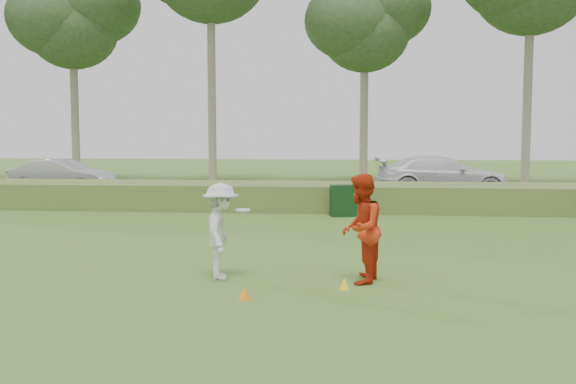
# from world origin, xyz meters

# --- Properties ---
(ground) EXTENTS (120.00, 120.00, 0.00)m
(ground) POSITION_xyz_m (0.00, 0.00, 0.00)
(ground) COLOR #3C6521
(ground) RESTS_ON ground
(reed_strip) EXTENTS (80.00, 3.00, 0.90)m
(reed_strip) POSITION_xyz_m (0.00, 12.00, 0.45)
(reed_strip) COLOR #4E6829
(reed_strip) RESTS_ON ground
(park_road) EXTENTS (80.00, 6.00, 0.06)m
(park_road) POSITION_xyz_m (0.00, 17.00, 0.03)
(park_road) COLOR #2D2D2D
(park_road) RESTS_ON ground
(tree_2) EXTENTS (6.50, 6.50, 12.00)m
(tree_2) POSITION_xyz_m (-14.00, 24.00, 8.97)
(tree_2) COLOR gray
(tree_2) RESTS_ON ground
(tree_4) EXTENTS (6.24, 6.24, 11.50)m
(tree_4) POSITION_xyz_m (2.00, 24.50, 8.59)
(tree_4) COLOR gray
(tree_4) RESTS_ON ground
(player_white) EXTENTS (0.93, 1.20, 1.74)m
(player_white) POSITION_xyz_m (-0.88, 0.75, 0.87)
(player_white) COLOR silver
(player_white) RESTS_ON ground
(player_red) EXTENTS (0.89, 1.05, 1.92)m
(player_red) POSITION_xyz_m (1.63, 0.68, 0.96)
(player_red) COLOR red
(player_red) RESTS_ON ground
(cone_orange) EXTENTS (0.19, 0.19, 0.20)m
(cone_orange) POSITION_xyz_m (-0.21, -0.68, 0.10)
(cone_orange) COLOR orange
(cone_orange) RESTS_ON ground
(cone_yellow) EXTENTS (0.18, 0.18, 0.20)m
(cone_yellow) POSITION_xyz_m (1.35, 0.14, 0.10)
(cone_yellow) COLOR yellow
(cone_yellow) RESTS_ON ground
(utility_cabinet) EXTENTS (0.90, 0.68, 1.01)m
(utility_cabinet) POSITION_xyz_m (1.17, 10.04, 0.51)
(utility_cabinet) COLOR black
(utility_cabinet) RESTS_ON ground
(car_mid) EXTENTS (4.69, 1.99, 1.50)m
(car_mid) POSITION_xyz_m (-11.32, 16.56, 0.81)
(car_mid) COLOR #BCBCC1
(car_mid) RESTS_ON park_road
(car_right) EXTENTS (5.81, 2.62, 1.65)m
(car_right) POSITION_xyz_m (5.30, 17.68, 0.89)
(car_right) COLOR silver
(car_right) RESTS_ON park_road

